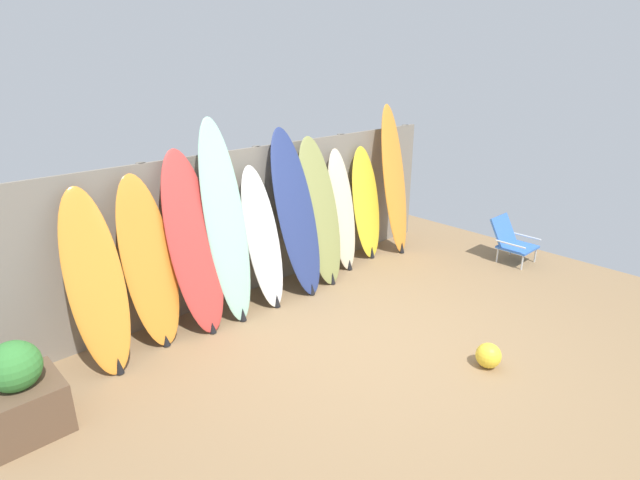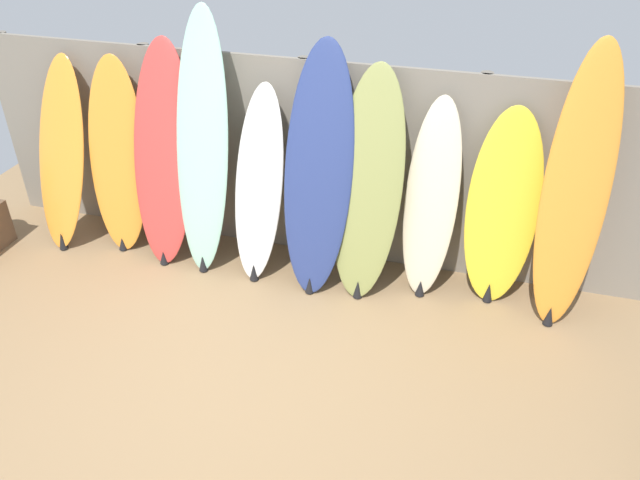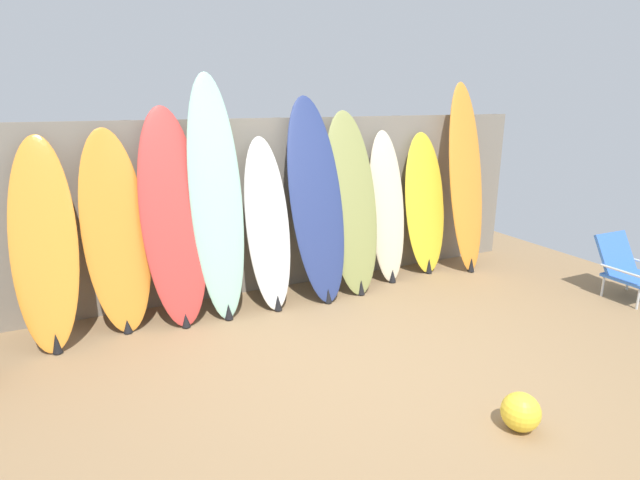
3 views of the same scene
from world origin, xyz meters
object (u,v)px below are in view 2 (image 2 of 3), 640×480
surfboard_white_4 (259,186)px  surfboard_navy_5 (318,173)px  surfboard_red_2 (163,157)px  surfboard_orange_9 (575,194)px  surfboard_orange_1 (118,158)px  surfboard_yellow_8 (502,211)px  surfboard_cream_7 (431,202)px  surfboard_seafoam_3 (202,148)px  surfboard_olive_6 (368,188)px  surfboard_orange_0 (61,156)px

surfboard_white_4 → surfboard_navy_5: (0.52, 0.00, 0.19)m
surfboard_red_2 → surfboard_orange_9: surfboard_orange_9 is taller
surfboard_orange_1 → surfboard_yellow_8: surfboard_orange_1 is taller
surfboard_red_2 → surfboard_cream_7: 2.32m
surfboard_yellow_8 → surfboard_orange_9: bearing=-13.1°
surfboard_seafoam_3 → surfboard_navy_5: 1.01m
surfboard_yellow_8 → surfboard_cream_7: bearing=-174.8°
surfboard_cream_7 → surfboard_yellow_8: 0.56m
surfboard_seafoam_3 → surfboard_olive_6: size_ratio=1.19×
surfboard_orange_1 → surfboard_cream_7: bearing=1.0°
surfboard_seafoam_3 → surfboard_orange_9: surfboard_seafoam_3 is taller
surfboard_red_2 → surfboard_seafoam_3: size_ratio=0.87×
surfboard_navy_5 → surfboard_cream_7: bearing=6.7°
surfboard_red_2 → surfboard_yellow_8: bearing=2.7°
surfboard_orange_1 → surfboard_yellow_8: bearing=1.7°
surfboard_orange_9 → surfboard_seafoam_3: bearing=-179.1°
surfboard_red_2 → surfboard_olive_6: size_ratio=1.03×
surfboard_navy_5 → surfboard_yellow_8: (1.47, 0.16, -0.21)m
surfboard_orange_1 → surfboard_red_2: 0.49m
surfboard_seafoam_3 → surfboard_navy_5: size_ratio=1.10×
surfboard_orange_0 → surfboard_white_4: (1.91, -0.01, -0.04)m
surfboard_orange_1 → surfboard_orange_0: bearing=-174.2°
surfboard_orange_0 → surfboard_orange_1: size_ratio=0.98×
surfboard_red_2 → surfboard_cream_7: bearing=2.1°
surfboard_orange_0 → surfboard_cream_7: 3.34m
surfboard_red_2 → surfboard_seafoam_3: bearing=-3.1°
surfboard_seafoam_3 → surfboard_cream_7: surfboard_seafoam_3 is taller
surfboard_navy_5 → surfboard_cream_7: 0.94m
surfboard_cream_7 → surfboard_navy_5: bearing=-173.3°
surfboard_white_4 → surfboard_yellow_8: surfboard_white_4 is taller
surfboard_olive_6 → surfboard_orange_9: 1.55m
surfboard_red_2 → surfboard_orange_1: bearing=175.6°
surfboard_orange_0 → surfboard_red_2: surfboard_red_2 is taller
surfboard_white_4 → surfboard_orange_9: surfboard_orange_9 is taller
surfboard_cream_7 → surfboard_orange_1: bearing=-179.0°
surfboard_red_2 → surfboard_white_4: 0.89m
surfboard_orange_0 → surfboard_yellow_8: surfboard_orange_0 is taller
surfboard_seafoam_3 → surfboard_cream_7: size_ratio=1.34×
surfboard_red_2 → surfboard_olive_6: (1.81, -0.02, -0.04)m
surfboard_orange_1 → surfboard_navy_5: size_ratio=0.87×
surfboard_orange_1 → surfboard_orange_9: 3.84m
surfboard_navy_5 → surfboard_olive_6: 0.41m
surfboard_orange_1 → surfboard_yellow_8: size_ratio=1.08×
surfboard_olive_6 → surfboard_yellow_8: size_ratio=1.16×
surfboard_cream_7 → surfboard_orange_9: surfboard_orange_9 is taller
surfboard_seafoam_3 → surfboard_navy_5: (1.01, -0.00, -0.10)m
surfboard_seafoam_3 → surfboard_white_4: surfboard_seafoam_3 is taller
surfboard_orange_1 → surfboard_seafoam_3: (0.88, -0.06, 0.23)m
surfboard_orange_0 → surfboard_seafoam_3: 1.45m
surfboard_seafoam_3 → surfboard_olive_6: bearing=0.2°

